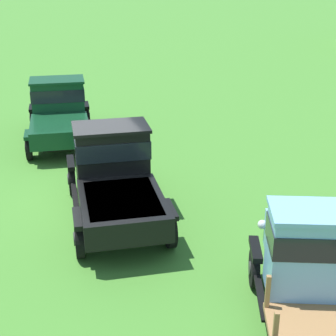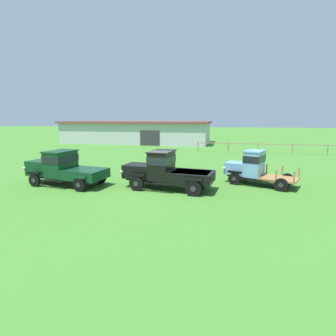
{
  "view_description": "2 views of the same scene",
  "coord_description": "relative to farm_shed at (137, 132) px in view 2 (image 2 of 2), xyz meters",
  "views": [
    {
      "loc": [
        12.83,
        -2.17,
        6.26
      ],
      "look_at": [
        0.47,
        2.05,
        1.0
      ],
      "focal_mm": 55.0,
      "sensor_mm": 36.0,
      "label": 1
    },
    {
      "loc": [
        4.29,
        -14.87,
        4.29
      ],
      "look_at": [
        0.47,
        2.05,
        1.0
      ],
      "focal_mm": 28.0,
      "sensor_mm": 36.0,
      "label": 2
    }
  ],
  "objects": [
    {
      "name": "vintage_truck_midrow_center",
      "position": [
        17.53,
        -27.14,
        -0.79
      ],
      "size": [
        4.86,
        3.28,
        2.25
      ],
      "color": "black",
      "rests_on": "ground"
    },
    {
      "name": "paddock_fence",
      "position": [
        21.67,
        -10.6,
        -0.98
      ],
      "size": [
        19.27,
        0.57,
        1.29
      ],
      "color": "#997F60",
      "rests_on": "ground"
    },
    {
      "name": "vintage_truck_foreground_near",
      "position": [
        5.5,
        -30.09,
        -0.8
      ],
      "size": [
        5.71,
        2.88,
        2.24
      ],
      "color": "black",
      "rests_on": "ground"
    },
    {
      "name": "farm_shed",
      "position": [
        0.0,
        0.0,
        0.0
      ],
      "size": [
        25.82,
        10.23,
        3.82
      ],
      "color": "#B2B7BC",
      "rests_on": "ground"
    },
    {
      "name": "ground_plane",
      "position": [
        11.55,
        -30.07,
        -1.92
      ],
      "size": [
        240.0,
        240.0,
        0.0
      ],
      "primitive_type": "plane",
      "color": "#3D7528"
    },
    {
      "name": "vintage_truck_second_in_line",
      "position": [
        12.23,
        -29.59,
        -0.77
      ],
      "size": [
        5.83,
        2.79,
        2.35
      ],
      "color": "black",
      "rests_on": "ground"
    }
  ]
}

